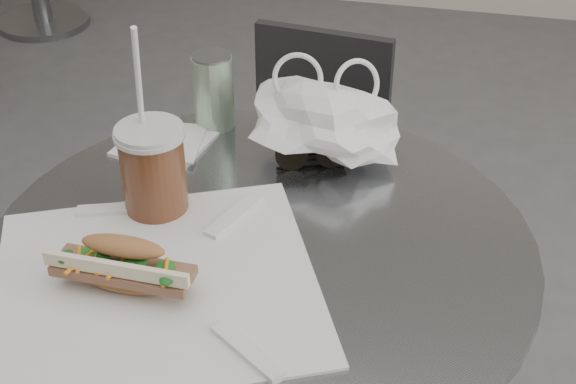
% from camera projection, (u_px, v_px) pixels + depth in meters
% --- Properties ---
extents(cafe_table, '(0.76, 0.76, 0.74)m').
position_uv_depth(cafe_table, '(264.00, 377.00, 1.26)').
color(cafe_table, slate).
rests_on(cafe_table, ground).
extents(chair_far, '(0.39, 0.41, 0.74)m').
position_uv_depth(chair_far, '(300.00, 222.00, 1.82)').
color(chair_far, '#313133').
rests_on(chair_far, ground).
extents(sandwich_paper, '(0.53, 0.52, 0.00)m').
position_uv_depth(sandwich_paper, '(157.00, 284.00, 1.03)').
color(sandwich_paper, white).
rests_on(sandwich_paper, cafe_table).
extents(banh_mi, '(0.22, 0.09, 0.08)m').
position_uv_depth(banh_mi, '(124.00, 266.00, 1.00)').
color(banh_mi, '#A76A3F').
rests_on(banh_mi, sandwich_paper).
extents(iced_coffee, '(0.10, 0.10, 0.29)m').
position_uv_depth(iced_coffee, '(153.00, 168.00, 1.13)').
color(iced_coffee, brown).
rests_on(iced_coffee, cafe_table).
extents(sunglasses, '(0.11, 0.06, 0.05)m').
position_uv_depth(sunglasses, '(311.00, 155.00, 1.25)').
color(sunglasses, black).
rests_on(sunglasses, cafe_table).
extents(plastic_bag, '(0.28, 0.25, 0.11)m').
position_uv_depth(plastic_bag, '(323.00, 122.00, 1.26)').
color(plastic_bag, white).
rests_on(plastic_bag, cafe_table).
extents(napkin_stack, '(0.16, 0.16, 0.01)m').
position_uv_depth(napkin_stack, '(164.00, 143.00, 1.31)').
color(napkin_stack, white).
rests_on(napkin_stack, cafe_table).
extents(drink_can, '(0.07, 0.07, 0.13)m').
position_uv_depth(drink_can, '(213.00, 91.00, 1.33)').
color(drink_can, '#51874F').
rests_on(drink_can, cafe_table).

